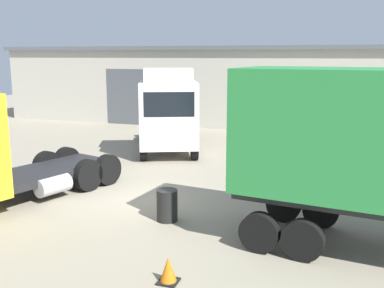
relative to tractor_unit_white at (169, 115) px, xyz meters
The scene contains 5 objects.
ground_plane 6.77m from the tractor_unit_white, 77.31° to the right, with size 60.00×60.00×0.00m, color gray.
warehouse_building 10.96m from the tractor_unit_white, 82.48° to the left, with size 33.46×6.92×5.04m.
tractor_unit_white is the anchor object (origin of this frame).
oil_drum 8.48m from the tractor_unit_white, 68.80° to the right, with size 0.58×0.58×0.88m.
traffic_cone 11.92m from the tractor_unit_white, 68.53° to the right, with size 0.40×0.40×0.55m.
Camera 1 is at (6.01, -12.38, 4.52)m, focal length 42.00 mm.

